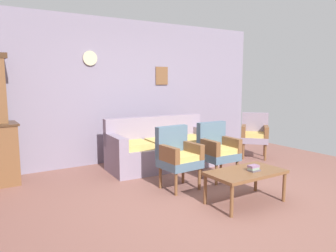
% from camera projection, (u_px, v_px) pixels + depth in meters
% --- Properties ---
extents(ground_plane, '(7.68, 7.68, 0.00)m').
position_uv_depth(ground_plane, '(207.00, 201.00, 4.24)').
color(ground_plane, '#84564C').
extents(wall_back_with_decor, '(6.40, 0.09, 2.70)m').
position_uv_depth(wall_back_with_decor, '(121.00, 91.00, 6.25)').
color(wall_back_with_decor, gray).
rests_on(wall_back_with_decor, ground).
extents(floral_couch, '(1.98, 0.93, 0.90)m').
position_uv_depth(floral_couch, '(161.00, 149.00, 5.87)').
color(floral_couch, gray).
rests_on(floral_couch, ground).
extents(armchair_row_middle, '(0.54, 0.52, 0.90)m').
position_uv_depth(armchair_row_middle, '(178.00, 155.00, 4.71)').
color(armchair_row_middle, slate).
rests_on(armchair_row_middle, ground).
extents(armchair_near_cabinet, '(0.53, 0.50, 0.90)m').
position_uv_depth(armchair_near_cabinet, '(217.00, 148.00, 5.15)').
color(armchair_near_cabinet, slate).
rests_on(armchair_near_cabinet, ground).
extents(wingback_chair_by_fireplace, '(0.71, 0.71, 0.90)m').
position_uv_depth(wingback_chair_by_fireplace, '(255.00, 133.00, 6.60)').
color(wingback_chair_by_fireplace, gray).
rests_on(wingback_chair_by_fireplace, ground).
extents(coffee_table, '(1.00, 0.56, 0.42)m').
position_uv_depth(coffee_table, '(246.00, 174.00, 4.15)').
color(coffee_table, brown).
rests_on(coffee_table, ground).
extents(book_stack_on_table, '(0.15, 0.11, 0.08)m').
position_uv_depth(book_stack_on_table, '(254.00, 168.00, 4.14)').
color(book_stack_on_table, '#59515B').
rests_on(book_stack_on_table, coffee_table).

